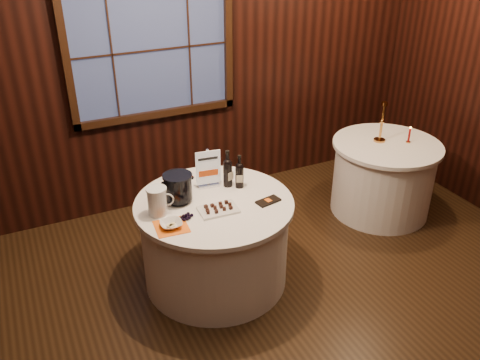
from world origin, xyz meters
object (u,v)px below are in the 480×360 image
chocolate_plate (218,209)px  brass_candlestick (381,127)px  grape_bunch (187,217)px  glass_pitcher (157,201)px  red_candle (409,136)px  side_table (383,177)px  port_bottle_right (239,173)px  ice_bucket (178,188)px  main_table (215,241)px  port_bottle_left (228,171)px  chocolate_box (268,201)px  sign_stand (208,174)px  cracker_bowl (171,224)px

chocolate_plate → brass_candlestick: 2.05m
grape_bunch → glass_pitcher: bearing=135.4°
glass_pitcher → red_candle: glass_pitcher is taller
side_table → port_bottle_right: 1.79m
port_bottle_right → red_candle: (1.91, 0.10, -0.06)m
ice_bucket → red_candle: (2.45, 0.11, -0.06)m
main_table → port_bottle_left: size_ratio=3.96×
chocolate_box → glass_pitcher: glass_pitcher is taller
chocolate_plate → glass_pitcher: size_ratio=1.38×
ice_bucket → chocolate_box: size_ratio=1.22×
sign_stand → chocolate_box: bearing=-46.4°
grape_bunch → brass_candlestick: (2.24, 0.53, 0.13)m
ice_bucket → brass_candlestick: size_ratio=0.58×
port_bottle_right → grape_bunch: bearing=-129.7°
brass_candlestick → main_table: bearing=-169.0°
main_table → port_bottle_right: size_ratio=4.38×
main_table → brass_candlestick: (1.96, 0.38, 0.53)m
sign_stand → chocolate_box: sign_stand is taller
chocolate_box → sign_stand: bearing=115.5°
side_table → cracker_bowl: (-2.42, -0.50, 0.41)m
main_table → glass_pitcher: bearing=177.8°
port_bottle_left → port_bottle_right: (0.08, -0.06, -0.01)m
chocolate_box → brass_candlestick: bearing=9.1°
main_table → cracker_bowl: bearing=-154.9°
sign_stand → cracker_bowl: size_ratio=2.11×
chocolate_plate → grape_bunch: bearing=-177.2°
port_bottle_left → port_bottle_right: port_bottle_left is taller
sign_stand → grape_bunch: 0.54m
sign_stand → port_bottle_left: sign_stand is taller
sign_stand → ice_bucket: bearing=-149.6°
cracker_bowl → ice_bucket: bearing=61.9°
port_bottle_right → chocolate_box: 0.36m
main_table → cracker_bowl: size_ratio=7.97×
port_bottle_left → side_table: bearing=-13.6°
cracker_bowl → brass_candlestick: size_ratio=0.39×
sign_stand → ice_bucket: 0.34m
ice_bucket → sign_stand: bearing=23.0°
main_table → port_bottle_left: port_bottle_left is taller
grape_bunch → brass_candlestick: size_ratio=0.42×
main_table → sign_stand: (0.06, 0.26, 0.50)m
ice_bucket → chocolate_plate: bearing=-49.1°
side_table → ice_bucket: size_ratio=4.52×
sign_stand → port_bottle_left: 0.16m
red_candle → port_bottle_right: bearing=-177.1°
port_bottle_left → red_candle: 1.99m
ice_bucket → brass_candlestick: 2.23m
port_bottle_right → grape_bunch: 0.65m
sign_stand → brass_candlestick: bearing=11.1°
port_bottle_left → grape_bunch: bearing=-161.6°
port_bottle_left → red_candle: size_ratio=1.91×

